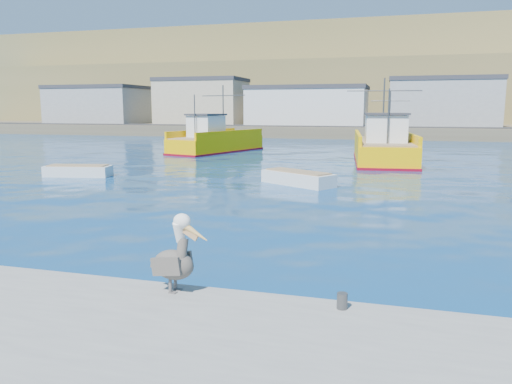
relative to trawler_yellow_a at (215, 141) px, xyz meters
The scene contains 9 objects.
ground 35.67m from the trawler_yellow_a, 68.42° to the right, with size 260.00×260.00×0.00m, color navy.
dock_bollards 39.04m from the trawler_yellow_a, 69.44° to the right, with size 36.20×0.20×0.30m.
far_shore 77.58m from the trawler_yellow_a, 80.22° to the left, with size 200.00×81.00×24.00m.
trawler_yellow_a is the anchor object (origin of this frame).
trawler_yellow_b 16.66m from the trawler_yellow_a, 17.20° to the right, with size 5.85×12.75×6.65m.
boat_orange 17.52m from the trawler_yellow_a, 23.66° to the left, with size 3.85×7.41×5.95m.
skiff_left 18.93m from the trawler_yellow_a, 96.29° to the right, with size 4.20×2.15×0.87m.
skiff_mid 21.92m from the trawler_yellow_a, 57.57° to the right, with size 4.47×3.59×0.94m.
pelican 38.75m from the trawler_yellow_a, 70.73° to the right, with size 1.32×0.63×1.63m.
Camera 1 is at (3.85, -12.24, 4.15)m, focal length 35.00 mm.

